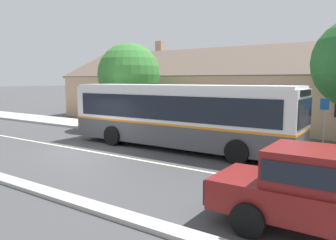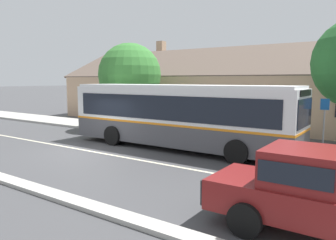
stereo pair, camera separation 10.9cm
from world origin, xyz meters
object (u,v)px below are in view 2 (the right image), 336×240
(transit_bus, at_px, (178,115))
(pickup_truck_maroon, at_px, (332,196))
(bench_down_street, at_px, (199,128))
(street_tree_secondary, at_px, (128,77))
(bike_rack, at_px, (107,118))
(bench_by_building, at_px, (131,123))
(bus_stop_sign, at_px, (324,120))

(transit_bus, bearing_deg, pickup_truck_maroon, -37.74)
(pickup_truck_maroon, relative_size, bench_down_street, 3.31)
(bench_down_street, height_order, street_tree_secondary, street_tree_secondary)
(bench_down_street, bearing_deg, bike_rack, 178.97)
(street_tree_secondary, bearing_deg, pickup_truck_maroon, -34.07)
(pickup_truck_maroon, relative_size, bench_by_building, 3.35)
(bench_by_building, distance_m, bus_stop_sign, 11.68)
(pickup_truck_maroon, bearing_deg, street_tree_secondary, 145.93)
(street_tree_secondary, height_order, bike_rack, street_tree_secondary)
(pickup_truck_maroon, xyz_separation_m, bench_by_building, (-13.10, 8.73, -0.37))
(bench_by_building, bearing_deg, bike_rack, 171.87)
(bench_by_building, bearing_deg, bench_down_street, 2.73)
(bench_by_building, xyz_separation_m, bus_stop_sign, (11.61, -0.74, 1.07))
(transit_bus, relative_size, bench_down_street, 6.87)
(bench_down_street, bearing_deg, pickup_truck_maroon, -47.70)
(transit_bus, bearing_deg, street_tree_secondary, 150.85)
(bike_rack, bearing_deg, bench_by_building, -8.13)
(pickup_truck_maroon, bearing_deg, bus_stop_sign, 100.60)
(bench_down_street, distance_m, bike_rack, 7.55)
(transit_bus, distance_m, bench_by_building, 6.26)
(bench_by_building, height_order, bench_down_street, same)
(transit_bus, relative_size, bus_stop_sign, 4.85)
(pickup_truck_maroon, height_order, bench_by_building, pickup_truck_maroon)
(pickup_truck_maroon, distance_m, bike_rack, 18.15)
(pickup_truck_maroon, bearing_deg, bench_by_building, 146.32)
(bus_stop_sign, bearing_deg, bench_down_street, 171.71)
(bench_down_street, bearing_deg, bus_stop_sign, -8.29)
(bench_down_street, height_order, bike_rack, bench_down_street)
(street_tree_secondary, relative_size, bike_rack, 5.00)
(bike_rack, bearing_deg, bench_down_street, -1.03)
(transit_bus, bearing_deg, bench_down_street, 99.81)
(street_tree_secondary, xyz_separation_m, bike_rack, (-1.78, -0.31, -2.83))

